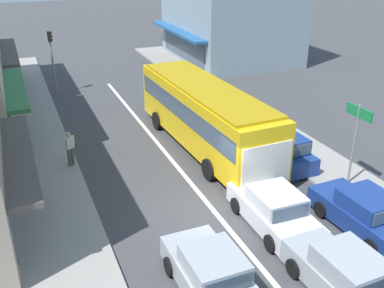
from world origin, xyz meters
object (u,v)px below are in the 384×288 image
at_px(parked_hatchback_kerb_second, 281,151).
at_px(parked_wagon_kerb_third, 233,113).
at_px(city_bus, 205,113).
at_px(traffic_light_downstreet, 52,52).
at_px(pedestrian_with_handbag_near, 70,146).
at_px(parked_sedan_kerb_front, 365,214).
at_px(sedan_behind_bus_near, 213,276).
at_px(sedan_queue_far_back, 274,210).
at_px(directional_road_sign, 357,127).
at_px(parked_wagon_kerb_rear, 196,86).
at_px(hatchback_adjacent_lane_lead, 343,275).

xyz_separation_m(parked_hatchback_kerb_second, parked_wagon_kerb_third, (0.20, 5.18, 0.04)).
distance_m(city_bus, parked_hatchback_kerb_second, 4.07).
height_order(traffic_light_downstreet, pedestrian_with_handbag_near, traffic_light_downstreet).
height_order(parked_sedan_kerb_front, parked_wagon_kerb_third, parked_wagon_kerb_third).
relative_size(sedan_behind_bus_near, parked_sedan_kerb_front, 0.99).
xyz_separation_m(parked_sedan_kerb_front, pedestrian_with_handbag_near, (-8.91, 8.88, 0.40)).
bearing_deg(sedan_queue_far_back, pedestrian_with_handbag_near, 128.95).
bearing_deg(sedan_queue_far_back, traffic_light_downstreet, 105.73).
height_order(sedan_behind_bus_near, directional_road_sign, directional_road_sign).
height_order(parked_wagon_kerb_rear, directional_road_sign, directional_road_sign).
distance_m(sedan_behind_bus_near, traffic_light_downstreet, 21.35).
xyz_separation_m(city_bus, parked_wagon_kerb_rear, (2.72, 7.51, -1.14)).
xyz_separation_m(parked_sedan_kerb_front, parked_wagon_kerb_third, (0.25, 10.67, 0.08)).
xyz_separation_m(hatchback_adjacent_lane_lead, traffic_light_downstreet, (-5.30, 22.59, 2.15)).
bearing_deg(hatchback_adjacent_lane_lead, city_bus, 87.74).
height_order(parked_sedan_kerb_front, traffic_light_downstreet, traffic_light_downstreet).
bearing_deg(parked_wagon_kerb_rear, pedestrian_with_handbag_near, -142.17).
height_order(sedan_queue_far_back, pedestrian_with_handbag_near, pedestrian_with_handbag_near).
height_order(parked_sedan_kerb_front, directional_road_sign, directional_road_sign).
height_order(hatchback_adjacent_lane_lead, parked_wagon_kerb_third, parked_wagon_kerb_third).
distance_m(sedan_queue_far_back, parked_hatchback_kerb_second, 5.02).
height_order(sedan_behind_bus_near, pedestrian_with_handbag_near, pedestrian_with_handbag_near).
height_order(sedan_queue_far_back, traffic_light_downstreet, traffic_light_downstreet).
xyz_separation_m(directional_road_sign, pedestrian_with_handbag_near, (-10.57, 6.11, -1.61)).
bearing_deg(parked_wagon_kerb_rear, parked_wagon_kerb_third, -90.22).
xyz_separation_m(city_bus, sedan_queue_far_back, (-0.42, -7.09, -1.22)).
relative_size(sedan_queue_far_back, parked_wagon_kerb_rear, 0.93).
height_order(sedan_queue_far_back, directional_road_sign, directional_road_sign).
distance_m(city_bus, sedan_queue_far_back, 7.20).
xyz_separation_m(sedan_behind_bus_near, parked_wagon_kerb_third, (6.61, 11.57, 0.08)).
bearing_deg(parked_sedan_kerb_front, hatchback_adjacent_lane_lead, -141.00).
bearing_deg(parked_hatchback_kerb_second, city_bus, 129.71).
xyz_separation_m(sedan_behind_bus_near, pedestrian_with_handbag_near, (-2.54, 9.78, 0.40)).
relative_size(sedan_behind_bus_near, traffic_light_downstreet, 1.00).
relative_size(sedan_behind_bus_near, parked_hatchback_kerb_second, 1.13).
xyz_separation_m(city_bus, traffic_light_downstreet, (-5.73, 11.77, 0.97)).
distance_m(parked_wagon_kerb_third, traffic_light_downstreet, 12.94).
distance_m(parked_wagon_kerb_rear, pedestrian_with_handbag_near, 11.62).
height_order(city_bus, sedan_queue_far_back, city_bus).
bearing_deg(parked_sedan_kerb_front, traffic_light_downstreet, 111.98).
xyz_separation_m(city_bus, parked_sedan_kerb_front, (2.45, -8.49, -1.22)).
bearing_deg(parked_wagon_kerb_rear, sedan_queue_far_back, -102.12).
relative_size(hatchback_adjacent_lane_lead, parked_sedan_kerb_front, 0.88).
bearing_deg(sedan_queue_far_back, parked_hatchback_kerb_second, 54.54).
height_order(hatchback_adjacent_lane_lead, parked_wagon_kerb_rear, parked_wagon_kerb_rear).
bearing_deg(parked_sedan_kerb_front, parked_wagon_kerb_third, 88.68).
distance_m(city_bus, traffic_light_downstreet, 13.13).
bearing_deg(parked_wagon_kerb_third, pedestrian_with_handbag_near, -168.89).
xyz_separation_m(city_bus, hatchback_adjacent_lane_lead, (-0.43, -10.82, -1.17)).
bearing_deg(parked_wagon_kerb_third, sedan_behind_bus_near, -119.73).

